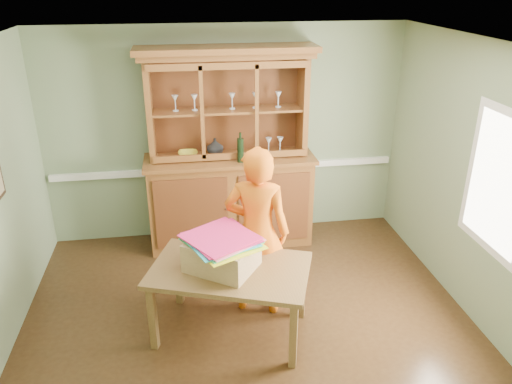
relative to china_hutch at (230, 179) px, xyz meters
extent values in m
plane|color=#412A14|center=(-0.01, -1.72, -0.86)|extent=(4.50, 4.50, 0.00)
plane|color=white|center=(-0.01, -1.72, 1.84)|extent=(4.50, 4.50, 0.00)
plane|color=gray|center=(-0.01, 0.28, 0.49)|extent=(4.50, 0.00, 4.50)
plane|color=gray|center=(2.24, -1.72, 0.49)|extent=(0.00, 4.00, 4.00)
plane|color=gray|center=(-0.01, -3.72, 0.49)|extent=(4.50, 0.00, 4.50)
cube|color=white|center=(-0.01, 0.26, 0.04)|extent=(4.41, 0.05, 0.08)
cube|color=white|center=(2.22, -2.02, 0.64)|extent=(0.03, 0.96, 1.36)
cube|color=white|center=(2.21, -2.02, 0.64)|extent=(0.01, 0.80, 1.20)
cube|color=brown|center=(0.00, -0.03, -0.30)|extent=(2.01, 0.61, 1.12)
cube|color=brown|center=(0.00, -0.04, 0.28)|extent=(2.08, 0.68, 0.04)
cube|color=brown|center=(0.00, 0.26, 0.89)|extent=(1.90, 0.04, 1.17)
cube|color=brown|center=(-0.91, 0.07, 0.89)|extent=(0.07, 0.42, 1.17)
cube|color=brown|center=(0.92, 0.07, 0.89)|extent=(0.07, 0.42, 1.17)
cube|color=brown|center=(0.00, 0.07, 1.51)|extent=(2.01, 0.49, 0.07)
cube|color=brown|center=(0.00, 0.05, 1.57)|extent=(2.10, 0.54, 0.07)
cube|color=brown|center=(0.00, 0.07, 0.86)|extent=(1.77, 0.37, 0.03)
imported|color=#B2B2B7|center=(-0.17, 0.07, 0.41)|extent=(0.20, 0.20, 0.21)
imported|color=gold|center=(-0.50, 0.07, 0.33)|extent=(0.24, 0.24, 0.06)
cylinder|color=black|center=(0.11, -0.22, 0.48)|extent=(0.08, 0.08, 0.36)
cube|color=brown|center=(-0.20, -1.84, -0.16)|extent=(1.66, 1.31, 0.05)
cube|color=brown|center=(-0.93, -1.96, -0.52)|extent=(0.09, 0.09, 0.68)
cube|color=brown|center=(-0.69, -1.28, -0.52)|extent=(0.09, 0.09, 0.68)
cube|color=brown|center=(0.29, -2.39, -0.52)|extent=(0.09, 0.09, 0.68)
cube|color=brown|center=(0.53, -1.72, -0.52)|extent=(0.09, 0.09, 0.68)
cube|color=tan|center=(-0.27, -1.82, 0.00)|extent=(0.75, 0.72, 0.28)
cube|color=yellow|center=(-0.27, -1.85, 0.14)|extent=(0.75, 0.75, 0.01)
cube|color=#3DD27C|center=(-0.27, -1.85, 0.15)|extent=(0.75, 0.75, 0.01)
cube|color=#2AB6C7|center=(-0.27, -1.85, 0.16)|extent=(0.75, 0.75, 0.01)
cube|color=pink|center=(-0.27, -1.85, 0.17)|extent=(0.75, 0.75, 0.01)
cube|color=#CE1F5C|center=(-0.27, -1.85, 0.18)|extent=(0.75, 0.75, 0.01)
cube|color=#EC246B|center=(-0.27, -1.85, 0.19)|extent=(0.75, 0.75, 0.01)
imported|color=#DA5D0D|center=(0.11, -1.49, 0.03)|extent=(0.75, 0.60, 1.78)
camera|label=1|loc=(-0.56, -5.77, 2.38)|focal=35.00mm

